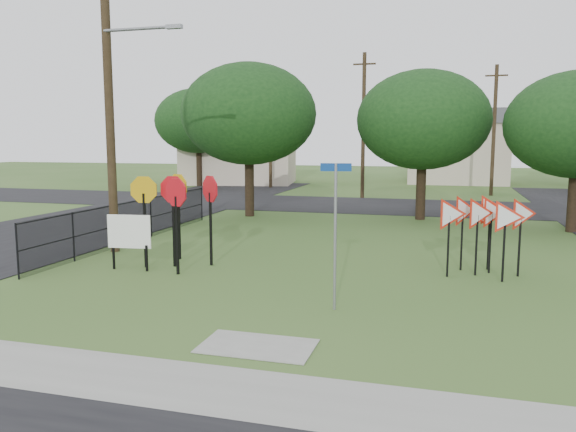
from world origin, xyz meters
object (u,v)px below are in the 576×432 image
object	(u,v)px
yield_sign_cluster	(485,216)
info_board	(129,234)
stop_sign_cluster	(176,199)
street_name_sign	(335,227)

from	to	relation	value
yield_sign_cluster	info_board	xyz separation A→B (m)	(-9.51, -2.13, -0.56)
stop_sign_cluster	info_board	xyz separation A→B (m)	(-1.07, -0.82, -0.91)
yield_sign_cluster	street_name_sign	bearing A→B (deg)	-127.64
street_name_sign	stop_sign_cluster	distance (m)	5.94
stop_sign_cluster	yield_sign_cluster	size ratio (longest dim) A/B	0.99
stop_sign_cluster	yield_sign_cluster	distance (m)	8.55
yield_sign_cluster	info_board	world-z (taller)	yield_sign_cluster
stop_sign_cluster	info_board	size ratio (longest dim) A/B	1.68
street_name_sign	yield_sign_cluster	world-z (taller)	street_name_sign
yield_sign_cluster	stop_sign_cluster	bearing A→B (deg)	-171.13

